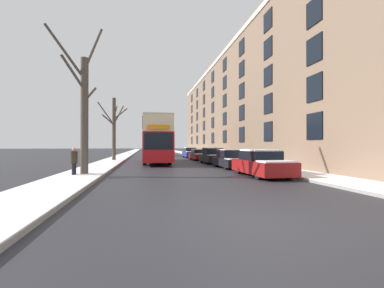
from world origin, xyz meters
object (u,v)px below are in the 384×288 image
at_px(bare_tree_left_1, 114,127).
at_px(parked_car_0, 261,164).
at_px(parked_car_1, 230,159).
at_px(parked_car_3, 200,155).
at_px(parked_car_4, 190,153).
at_px(pedestrian_left_sidewalk, 74,161).
at_px(double_decker_bus, 156,138).
at_px(oncoming_van, 153,149).
at_px(parked_car_2, 213,156).
at_px(bare_tree_left_0, 84,107).

xyz_separation_m(bare_tree_left_1, parked_car_0, (9.56, -15.21, -2.97)).
xyz_separation_m(parked_car_1, parked_car_3, (0.00, 10.96, -0.03)).
bearing_deg(parked_car_4, pedestrian_left_sidewalk, -114.65).
xyz_separation_m(bare_tree_left_1, parked_car_4, (9.56, 7.42, -2.97)).
xyz_separation_m(parked_car_1, pedestrian_left_sidewalk, (-9.90, -4.17, 0.23)).
bearing_deg(parked_car_1, bare_tree_left_1, 133.76).
bearing_deg(parked_car_1, parked_car_3, 90.00).
bearing_deg(parked_car_1, parked_car_0, -90.00).
distance_m(double_decker_bus, oncoming_van, 16.80).
xyz_separation_m(double_decker_bus, parked_car_2, (5.25, -2.28, -1.72)).
bearing_deg(bare_tree_left_0, pedestrian_left_sidewalk, -129.36).
bearing_deg(double_decker_bus, parked_car_3, 35.04).
distance_m(parked_car_4, oncoming_van, 8.37).
bearing_deg(parked_car_1, bare_tree_left_0, -158.70).
bearing_deg(parked_car_2, bare_tree_left_0, -137.54).
xyz_separation_m(bare_tree_left_0, parked_car_3, (9.53, 14.68, -3.14)).
xyz_separation_m(bare_tree_left_1, pedestrian_left_sidewalk, (-0.34, -14.15, -2.78)).
bearing_deg(oncoming_van, parked_car_2, -75.03).
bearing_deg(parked_car_3, parked_car_1, -90.00).
xyz_separation_m(parked_car_0, parked_car_2, (-0.00, 10.23, -0.00)).
bearing_deg(double_decker_bus, parked_car_2, -23.49).
distance_m(parked_car_0, parked_car_2, 10.23).
height_order(bare_tree_left_0, parked_car_2, bare_tree_left_0).
bearing_deg(parked_car_3, parked_car_4, 90.00).
xyz_separation_m(parked_car_1, oncoming_van, (-5.09, 24.04, 0.56)).
bearing_deg(pedestrian_left_sidewalk, parked_car_2, -41.45).
bearing_deg(bare_tree_left_1, parked_car_4, 37.83).
height_order(bare_tree_left_0, parked_car_0, bare_tree_left_0).
height_order(bare_tree_left_1, oncoming_van, bare_tree_left_1).
xyz_separation_m(bare_tree_left_1, parked_car_1, (9.56, -9.99, -3.01)).
distance_m(parked_car_2, oncoming_van, 19.71).
xyz_separation_m(parked_car_2, parked_car_3, (0.00, 5.96, -0.06)).
height_order(bare_tree_left_1, parked_car_2, bare_tree_left_1).
bearing_deg(oncoming_van, bare_tree_left_1, -107.65).
bearing_deg(bare_tree_left_0, double_decker_bus, 68.74).
relative_size(bare_tree_left_0, pedestrian_left_sidewalk, 5.52).
relative_size(parked_car_0, pedestrian_left_sidewalk, 2.86).
distance_m(bare_tree_left_0, double_decker_bus, 11.88).
relative_size(bare_tree_left_1, parked_car_3, 1.54).
height_order(double_decker_bus, parked_car_2, double_decker_bus).
bearing_deg(parked_car_3, bare_tree_left_0, -122.99).
relative_size(parked_car_1, parked_car_3, 0.96).
relative_size(parked_car_0, parked_car_2, 1.13).
xyz_separation_m(bare_tree_left_0, parked_car_1, (9.53, 3.71, -3.11)).
bearing_deg(parked_car_4, bare_tree_left_0, -114.28).
xyz_separation_m(parked_car_2, parked_car_4, (0.00, 12.41, -0.00)).
bearing_deg(parked_car_0, parked_car_2, 90.00).
distance_m(parked_car_3, pedestrian_left_sidewalk, 18.08).
distance_m(bare_tree_left_0, oncoming_van, 28.22).
bearing_deg(bare_tree_left_0, parked_car_4, 65.72).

